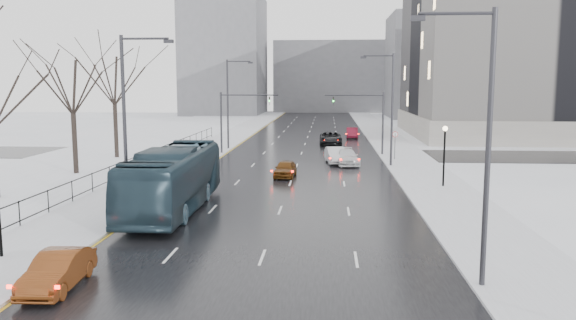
% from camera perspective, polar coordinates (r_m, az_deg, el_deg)
% --- Properties ---
extents(road, '(16.00, 150.00, 0.04)m').
position_cam_1_polar(road, '(70.50, 1.81, 1.79)').
color(road, black).
rests_on(road, ground).
extents(cross_road, '(130.00, 10.00, 0.04)m').
position_cam_1_polar(cross_road, '(58.60, 1.34, 0.56)').
color(cross_road, black).
rests_on(cross_road, ground).
extents(sidewalk_left, '(5.00, 150.00, 0.16)m').
position_cam_1_polar(sidewalk_left, '(71.68, -6.62, 1.89)').
color(sidewalk_left, silver).
rests_on(sidewalk_left, ground).
extents(sidewalk_right, '(5.00, 150.00, 0.16)m').
position_cam_1_polar(sidewalk_right, '(70.87, 10.32, 1.74)').
color(sidewalk_right, silver).
rests_on(sidewalk_right, ground).
extents(park_strip, '(14.00, 150.00, 0.12)m').
position_cam_1_polar(park_strip, '(74.03, -13.87, 1.88)').
color(park_strip, white).
rests_on(park_strip, ground).
extents(tree_park_d, '(8.75, 8.75, 12.50)m').
position_cam_1_polar(tree_park_d, '(49.18, -20.70, -1.38)').
color(tree_park_d, black).
rests_on(tree_park_d, ground).
extents(tree_park_e, '(9.45, 9.45, 13.50)m').
position_cam_1_polar(tree_park_e, '(58.45, -16.98, 0.18)').
color(tree_park_e, black).
rests_on(tree_park_e, ground).
extents(iron_fence, '(0.06, 70.00, 1.30)m').
position_cam_1_polar(iron_fence, '(43.53, -17.20, -1.15)').
color(iron_fence, black).
rests_on(iron_fence, sidewalk_left).
extents(streetlight_r_near, '(2.95, 0.25, 10.00)m').
position_cam_1_polar(streetlight_r_near, '(20.86, 19.13, 2.39)').
color(streetlight_r_near, '#2D2D33').
rests_on(streetlight_r_near, ground).
extents(streetlight_r_mid, '(2.95, 0.25, 10.00)m').
position_cam_1_polar(streetlight_r_mid, '(50.39, 10.28, 5.64)').
color(streetlight_r_mid, '#2D2D33').
rests_on(streetlight_r_mid, ground).
extents(streetlight_l_near, '(2.95, 0.25, 10.00)m').
position_cam_1_polar(streetlight_l_near, '(32.03, -15.91, 4.27)').
color(streetlight_l_near, '#2D2D33').
rests_on(streetlight_l_near, ground).
extents(streetlight_l_far, '(2.95, 0.25, 10.00)m').
position_cam_1_polar(streetlight_l_far, '(63.04, -5.95, 6.13)').
color(streetlight_l_far, '#2D2D33').
rests_on(streetlight_l_far, ground).
extents(lamppost_r_mid, '(0.36, 0.36, 4.28)m').
position_cam_1_polar(lamppost_r_mid, '(41.15, 15.61, 1.27)').
color(lamppost_r_mid, black).
rests_on(lamppost_r_mid, sidewalk_right).
extents(mast_signal_right, '(6.10, 0.33, 6.50)m').
position_cam_1_polar(mast_signal_right, '(58.33, 8.58, 4.47)').
color(mast_signal_right, '#2D2D33').
rests_on(mast_signal_right, ground).
extents(mast_signal_left, '(6.10, 0.33, 6.50)m').
position_cam_1_polar(mast_signal_left, '(59.02, -5.79, 4.55)').
color(mast_signal_left, '#2D2D33').
rests_on(mast_signal_left, ground).
extents(no_uturn_sign, '(0.60, 0.06, 2.70)m').
position_cam_1_polar(no_uturn_sign, '(54.69, 10.83, 2.30)').
color(no_uturn_sign, '#2D2D33').
rests_on(no_uturn_sign, sidewalk_right).
extents(civic_building, '(41.00, 31.00, 24.80)m').
position_cam_1_polar(civic_building, '(88.25, 25.87, 9.51)').
color(civic_building, gray).
rests_on(civic_building, ground).
extents(bldg_far_right, '(24.00, 20.00, 22.00)m').
position_cam_1_polar(bldg_far_right, '(127.63, 15.67, 9.14)').
color(bldg_far_right, slate).
rests_on(bldg_far_right, ground).
extents(bldg_far_left, '(18.00, 22.00, 28.00)m').
position_cam_1_polar(bldg_far_left, '(137.46, -6.43, 10.52)').
color(bldg_far_left, slate).
rests_on(bldg_far_left, ground).
extents(bldg_far_center, '(30.00, 18.00, 18.00)m').
position_cam_1_polar(bldg_far_center, '(150.07, 4.59, 8.40)').
color(bldg_far_center, slate).
rests_on(bldg_far_center, ground).
extents(sedan_left_near, '(1.61, 4.13, 1.34)m').
position_cam_1_polar(sedan_left_near, '(22.30, -22.34, -10.34)').
color(sedan_left_near, '#683111').
rests_on(sedan_left_near, road).
extents(bus, '(3.32, 13.31, 3.69)m').
position_cam_1_polar(bus, '(33.41, -11.54, -1.89)').
color(bus, '#223642').
rests_on(bus, road).
extents(sedan_center_near, '(1.79, 3.97, 1.32)m').
position_cam_1_polar(sedan_center_near, '(44.44, -0.28, -0.89)').
color(sedan_center_near, '#57300E').
rests_on(sedan_center_near, road).
extents(sedan_right_near, '(2.16, 4.71, 1.50)m').
position_cam_1_polar(sedan_right_near, '(52.19, 4.85, 0.48)').
color(sedan_right_near, silver).
rests_on(sedan_right_near, road).
extents(sedan_right_cross, '(2.75, 5.70, 1.56)m').
position_cam_1_polar(sedan_right_cross, '(67.94, 4.35, 2.22)').
color(sedan_right_cross, black).
rests_on(sedan_right_cross, road).
extents(sedan_right_far, '(2.48, 4.99, 1.39)m').
position_cam_1_polar(sedan_right_far, '(51.44, 5.98, 0.30)').
color(sedan_right_far, silver).
rests_on(sedan_right_far, road).
extents(sedan_right_distant, '(1.61, 4.34, 1.42)m').
position_cam_1_polar(sedan_right_distant, '(76.44, 6.53, 2.76)').
color(sedan_right_distant, maroon).
rests_on(sedan_right_distant, road).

